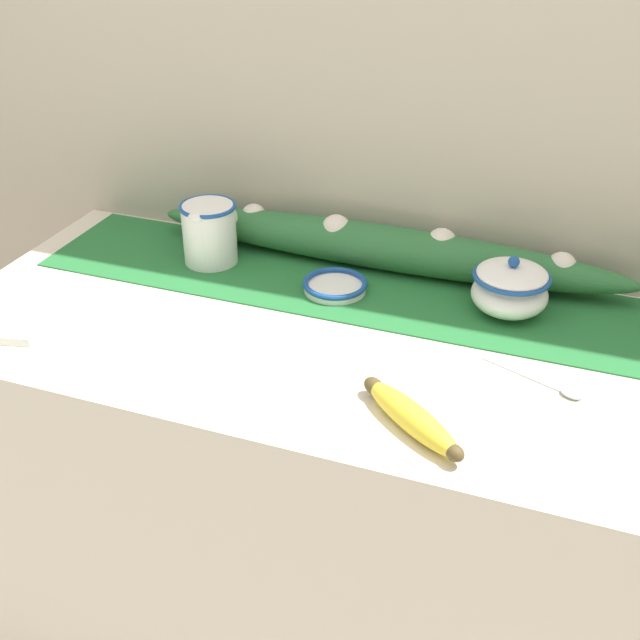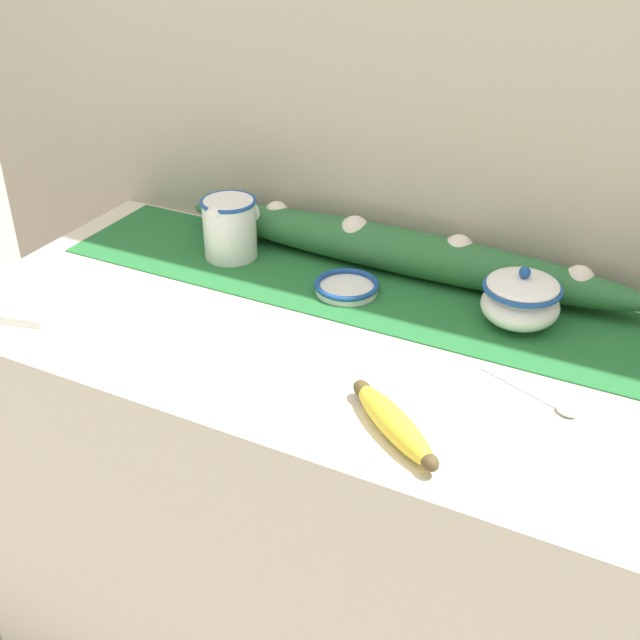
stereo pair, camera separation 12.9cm
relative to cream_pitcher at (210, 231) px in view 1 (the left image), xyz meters
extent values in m
cube|color=beige|center=(0.32, -0.17, -0.52)|extent=(1.39, 0.62, 0.91)
cube|color=#B7AD99|center=(0.32, 0.16, 0.22)|extent=(2.19, 0.04, 2.40)
cube|color=#236B33|center=(0.32, 0.00, -0.07)|extent=(1.28, 0.27, 0.00)
cylinder|color=white|center=(0.00, 0.00, 0.00)|extent=(0.10, 0.10, 0.12)
torus|color=#194793|center=(0.00, 0.00, 0.05)|extent=(0.11, 0.11, 0.01)
torus|color=white|center=(0.00, 0.06, 0.00)|extent=(0.06, 0.01, 0.06)
ellipsoid|color=white|center=(0.00, -0.05, 0.05)|extent=(0.03, 0.02, 0.02)
ellipsoid|color=white|center=(0.58, 0.00, -0.03)|extent=(0.13, 0.13, 0.07)
torus|color=#194793|center=(0.58, 0.00, 0.01)|extent=(0.13, 0.13, 0.01)
ellipsoid|color=white|center=(0.58, 0.00, 0.01)|extent=(0.12, 0.12, 0.03)
sphere|color=#194793|center=(0.58, 0.00, 0.04)|extent=(0.02, 0.02, 0.02)
cylinder|color=white|center=(0.27, -0.03, -0.06)|extent=(0.11, 0.11, 0.01)
torus|color=#194793|center=(0.27, -0.03, -0.05)|extent=(0.12, 0.12, 0.01)
ellipsoid|color=yellow|center=(0.50, -0.37, -0.05)|extent=(0.18, 0.15, 0.04)
ellipsoid|color=brown|center=(0.43, -0.32, -0.05)|extent=(0.04, 0.04, 0.02)
ellipsoid|color=brown|center=(0.58, -0.43, -0.05)|extent=(0.04, 0.04, 0.02)
cube|color=silver|center=(0.63, -0.18, -0.07)|extent=(0.13, 0.05, 0.00)
ellipsoid|color=silver|center=(0.71, -0.21, -0.06)|extent=(0.04, 0.03, 0.01)
cube|color=white|center=(-0.23, -0.33, -0.06)|extent=(0.18, 0.18, 0.02)
ellipsoid|color=#2D6B38|center=(0.32, 0.09, -0.02)|extent=(0.94, 0.09, 0.08)
sphere|color=silver|center=(0.05, 0.10, 0.00)|extent=(0.05, 0.05, 0.05)
sphere|color=silver|center=(0.23, 0.09, 0.00)|extent=(0.06, 0.06, 0.06)
sphere|color=silver|center=(0.43, 0.10, 0.00)|extent=(0.06, 0.06, 0.06)
sphere|color=silver|center=(0.65, 0.10, -0.01)|extent=(0.06, 0.06, 0.06)
camera|label=1|loc=(0.69, -1.26, 0.65)|focal=45.00mm
camera|label=2|loc=(0.81, -1.20, 0.65)|focal=45.00mm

